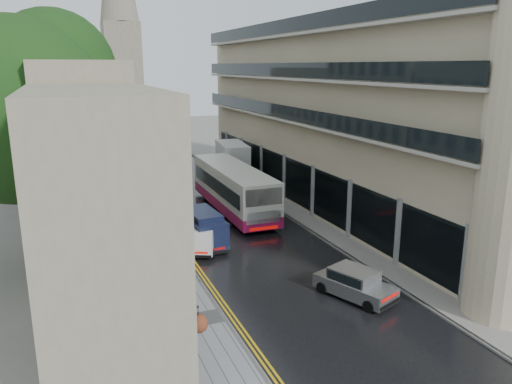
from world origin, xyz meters
TOP-DOWN VIEW (x-y plane):
  - road at (0.00, 27.50)m, footprint 9.00×85.00m
  - left_sidewalk at (-5.85, 27.50)m, footprint 2.70×85.00m
  - right_sidewalk at (5.40, 27.50)m, footprint 1.80×85.00m
  - old_shop_row at (-9.45, 30.00)m, footprint 4.50×56.00m
  - modern_block at (10.30, 26.00)m, footprint 8.00×40.00m
  - church_spire at (0.50, 82.00)m, footprint 6.40×6.40m
  - tree_near at (-12.50, 20.00)m, footprint 10.56×10.56m
  - tree_far at (-12.20, 33.00)m, footprint 9.24×9.24m
  - cream_bus at (0.06, 23.13)m, footprint 2.95×12.56m
  - white_lorry at (2.89, 33.78)m, footprint 3.24×7.78m
  - silver_hatchback at (1.76, 8.89)m, footprint 3.01×4.22m
  - white_van at (-4.30, 18.53)m, footprint 3.12×4.20m
  - navy_van at (-3.68, 18.46)m, footprint 2.17×4.76m
  - pedestrian at (-5.84, 22.18)m, footprint 0.71×0.48m
  - lamp_post_near at (-5.24, 19.77)m, footprint 0.90×0.53m
  - lamp_post_far at (-5.10, 34.10)m, footprint 0.96×0.60m

SIDE VIEW (x-z plane):
  - road at x=0.00m, z-range 0.00..0.02m
  - left_sidewalk at x=-5.85m, z-range 0.00..0.12m
  - right_sidewalk at x=5.40m, z-range 0.00..0.12m
  - silver_hatchback at x=1.76m, z-range 0.02..1.47m
  - white_van at x=-4.30m, z-range 0.02..1.77m
  - pedestrian at x=-5.84m, z-range 0.12..2.01m
  - navy_van at x=-3.68m, z-range 0.02..2.39m
  - cream_bus at x=0.06m, z-range 0.02..3.44m
  - white_lorry at x=2.89m, z-range 0.02..3.98m
  - lamp_post_near at x=-5.24m, z-range 0.12..8.05m
  - lamp_post_far at x=-5.10m, z-range 0.12..8.68m
  - old_shop_row at x=-9.45m, z-range 0.00..12.00m
  - tree_far at x=-12.20m, z-range 0.00..12.46m
  - tree_near at x=-12.50m, z-range 0.00..13.89m
  - modern_block at x=10.30m, z-range 0.00..14.00m
  - church_spire at x=0.50m, z-range 0.00..40.00m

